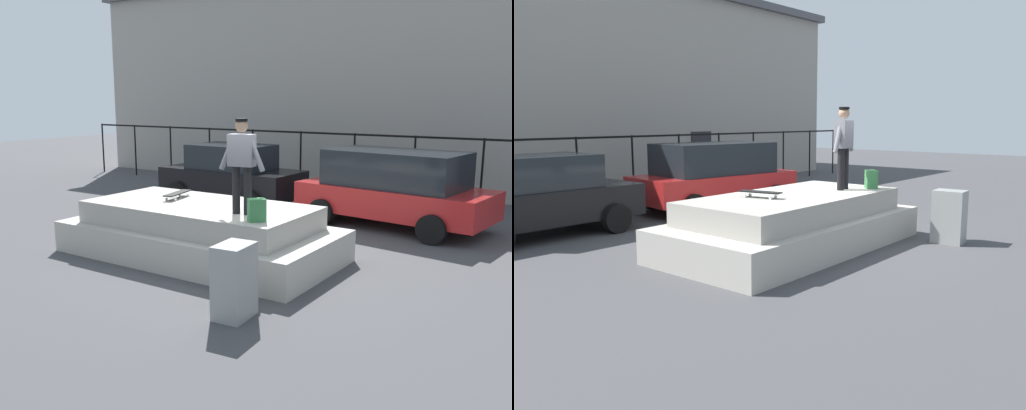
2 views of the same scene
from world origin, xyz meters
TOP-DOWN VIEW (x-y plane):
  - ground_plane at (0.00, 0.00)m, footprint 60.00×60.00m
  - concrete_ledge at (-0.91, -0.17)m, footprint 5.36×2.61m
  - skateboarder at (0.31, -0.50)m, footprint 0.88×0.30m
  - skateboard at (-1.64, 0.04)m, footprint 0.36×0.84m
  - backpack at (0.85, -0.85)m, footprint 0.34×0.34m
  - car_black_sedan_near at (-3.52, 4.56)m, footprint 4.16×2.09m
  - car_red_hatchback_mid at (1.40, 4.32)m, footprint 4.69×2.67m
  - utility_box at (1.41, -2.31)m, footprint 0.49×0.63m
  - fence_row at (0.00, 7.35)m, footprint 24.06×0.06m
  - warehouse_building at (0.00, 13.26)m, footprint 25.92×9.44m

SIDE VIEW (x-z plane):
  - ground_plane at x=0.00m, z-range 0.00..0.00m
  - concrete_ledge at x=-0.91m, z-range -0.05..0.99m
  - utility_box at x=1.41m, z-range 0.00..1.06m
  - car_black_sedan_near at x=-3.52m, z-range 0.01..1.73m
  - car_red_hatchback_mid at x=1.40m, z-range 0.05..1.86m
  - skateboard at x=-1.64m, z-range 1.08..1.20m
  - backpack at x=0.85m, z-range 1.04..1.42m
  - fence_row at x=0.00m, z-range 0.35..2.33m
  - skateboarder at x=0.31m, z-range 1.17..2.83m
  - warehouse_building at x=0.00m, z-range 0.01..7.25m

